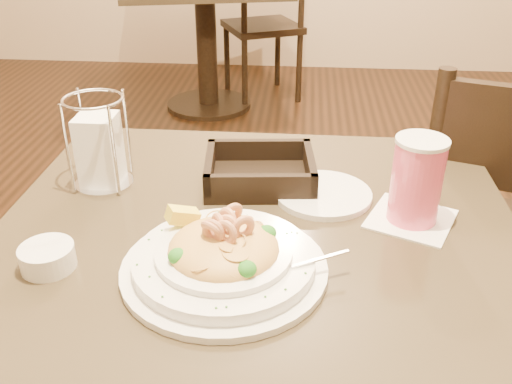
# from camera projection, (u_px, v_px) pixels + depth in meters

# --- Properties ---
(main_table) EXTENTS (0.90, 0.90, 0.74)m
(main_table) POSITION_uv_depth(u_px,v_px,m) (255.00, 346.00, 1.05)
(main_table) COLOR black
(main_table) RESTS_ON ground
(background_table) EXTENTS (1.08, 1.08, 0.74)m
(background_table) POSITION_uv_depth(u_px,v_px,m) (206.00, 25.00, 3.34)
(background_table) COLOR black
(background_table) RESTS_ON ground
(dining_chair_near) EXTENTS (0.53, 0.53, 0.93)m
(dining_chair_near) POSITION_uv_depth(u_px,v_px,m) (502.00, 237.00, 1.39)
(dining_chair_near) COLOR black
(dining_chair_near) RESTS_ON ground
(dining_chair_far) EXTENTS (0.56, 0.56, 0.93)m
(dining_chair_far) POSITION_uv_depth(u_px,v_px,m) (265.00, 21.00, 3.48)
(dining_chair_far) COLOR black
(dining_chair_far) RESTS_ON ground
(pasta_bowl) EXTENTS (0.34, 0.31, 0.10)m
(pasta_bowl) POSITION_uv_depth(u_px,v_px,m) (224.00, 256.00, 0.85)
(pasta_bowl) COLOR white
(pasta_bowl) RESTS_ON main_table
(drink_glass) EXTENTS (0.18, 0.18, 0.15)m
(drink_glass) POSITION_uv_depth(u_px,v_px,m) (417.00, 181.00, 0.96)
(drink_glass) COLOR white
(drink_glass) RESTS_ON main_table
(bread_basket) EXTENTS (0.22, 0.19, 0.06)m
(bread_basket) POSITION_uv_depth(u_px,v_px,m) (260.00, 174.00, 1.10)
(bread_basket) COLOR black
(bread_basket) RESTS_ON main_table
(napkin_caddy) EXTENTS (0.11, 0.11, 0.18)m
(napkin_caddy) POSITION_uv_depth(u_px,v_px,m) (100.00, 148.00, 1.07)
(napkin_caddy) COLOR silver
(napkin_caddy) RESTS_ON main_table
(side_plate) EXTENTS (0.21, 0.21, 0.01)m
(side_plate) POSITION_uv_depth(u_px,v_px,m) (323.00, 194.00, 1.06)
(side_plate) COLOR white
(side_plate) RESTS_ON main_table
(butter_ramekin) EXTENTS (0.10, 0.10, 0.04)m
(butter_ramekin) POSITION_uv_depth(u_px,v_px,m) (47.00, 257.00, 0.87)
(butter_ramekin) COLOR white
(butter_ramekin) RESTS_ON main_table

